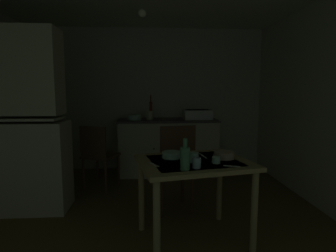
% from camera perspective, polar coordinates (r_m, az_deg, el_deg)
% --- Properties ---
extents(ground_plane, '(4.84, 4.84, 0.00)m').
position_cam_1_polar(ground_plane, '(3.29, -3.80, -16.76)').
color(ground_plane, brown).
extents(wall_back, '(3.94, 0.10, 2.36)m').
position_cam_1_polar(wall_back, '(4.82, -3.96, 5.34)').
color(wall_back, beige).
rests_on(wall_back, ground).
extents(wall_right, '(0.10, 3.61, 2.36)m').
position_cam_1_polar(wall_right, '(3.60, 29.30, 3.79)').
color(wall_right, beige).
rests_on(wall_right, ground).
extents(hutch_cabinet, '(0.99, 0.45, 2.00)m').
position_cam_1_polar(hutch_cabinet, '(3.45, -27.97, -0.33)').
color(hutch_cabinet, beige).
rests_on(hutch_cabinet, ground).
extents(counter_cabinet, '(1.57, 0.64, 0.88)m').
position_cam_1_polar(counter_cabinet, '(4.54, -0.05, -4.14)').
color(counter_cabinet, beige).
rests_on(counter_cabinet, ground).
extents(sink_basin, '(0.44, 0.34, 0.15)m').
position_cam_1_polar(sink_basin, '(4.53, 6.01, 2.39)').
color(sink_basin, white).
rests_on(sink_basin, counter_cabinet).
extents(hand_pump, '(0.05, 0.27, 0.39)m').
position_cam_1_polar(hand_pump, '(4.50, -3.51, 3.55)').
color(hand_pump, maroon).
rests_on(hand_pump, counter_cabinet).
extents(mixing_bowl_counter, '(0.22, 0.22, 0.08)m').
position_cam_1_polar(mixing_bowl_counter, '(4.42, -6.87, 1.77)').
color(mixing_bowl_counter, '#ADD1C1').
rests_on(mixing_bowl_counter, counter_cabinet).
extents(stoneware_crock, '(0.11, 0.11, 0.13)m').
position_cam_1_polar(stoneware_crock, '(4.46, -3.72, 2.19)').
color(stoneware_crock, beige).
rests_on(stoneware_crock, counter_cabinet).
extents(dining_table, '(1.07, 0.93, 0.74)m').
position_cam_1_polar(dining_table, '(2.49, 5.25, -9.44)').
color(dining_table, tan).
rests_on(dining_table, ground).
extents(chair_far_side, '(0.47, 0.47, 0.98)m').
position_cam_1_polar(chair_far_side, '(3.08, 1.40, -8.40)').
color(chair_far_side, '#503020').
rests_on(chair_far_side, ground).
extents(chair_by_counter, '(0.52, 0.52, 0.88)m').
position_cam_1_polar(chair_by_counter, '(3.91, -14.01, -5.69)').
color(chair_by_counter, brown).
rests_on(chair_by_counter, ground).
extents(serving_bowl_wide, '(0.18, 0.18, 0.06)m').
position_cam_1_polar(serving_bowl_wide, '(2.56, 11.37, -5.85)').
color(serving_bowl_wide, tan).
rests_on(serving_bowl_wide, dining_table).
extents(soup_bowl_small, '(0.17, 0.17, 0.06)m').
position_cam_1_polar(soup_bowl_small, '(2.53, 0.78, -5.89)').
color(soup_bowl_small, '#ADD1C1').
rests_on(soup_bowl_small, dining_table).
extents(mug_tall, '(0.07, 0.07, 0.06)m').
position_cam_1_polar(mug_tall, '(2.38, 9.77, -6.82)').
color(mug_tall, '#ADD1C1').
rests_on(mug_tall, dining_table).
extents(teacup_mint, '(0.08, 0.08, 0.08)m').
position_cam_1_polar(teacup_mint, '(2.39, 5.26, -6.39)').
color(teacup_mint, '#ADD1C1').
rests_on(teacup_mint, dining_table).
extents(mug_dark, '(0.07, 0.07, 0.08)m').
position_cam_1_polar(mug_dark, '(2.21, 5.86, -7.49)').
color(mug_dark, '#9EB2C6').
rests_on(mug_dark, dining_table).
extents(glass_bottle, '(0.08, 0.08, 0.24)m').
position_cam_1_polar(glass_bottle, '(2.15, 3.50, -6.42)').
color(glass_bottle, '#4C7F56').
rests_on(glass_bottle, dining_table).
extents(table_knife, '(0.05, 0.22, 0.00)m').
position_cam_1_polar(table_knife, '(2.63, 7.01, -5.99)').
color(table_knife, silver).
rests_on(table_knife, dining_table).
extents(teaspoon_near_bowl, '(0.09, 0.15, 0.00)m').
position_cam_1_polar(teaspoon_near_bowl, '(2.31, -2.92, -7.83)').
color(teaspoon_near_bowl, beige).
rests_on(teaspoon_near_bowl, dining_table).
extents(teaspoon_by_cup, '(0.13, 0.06, 0.00)m').
position_cam_1_polar(teaspoon_by_cup, '(2.31, 12.84, -7.98)').
color(teaspoon_by_cup, beige).
rests_on(teaspoon_by_cup, dining_table).
extents(pendant_bulb, '(0.08, 0.08, 0.08)m').
position_cam_1_polar(pendant_bulb, '(3.03, -5.26, 21.91)').
color(pendant_bulb, '#F9EFCC').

